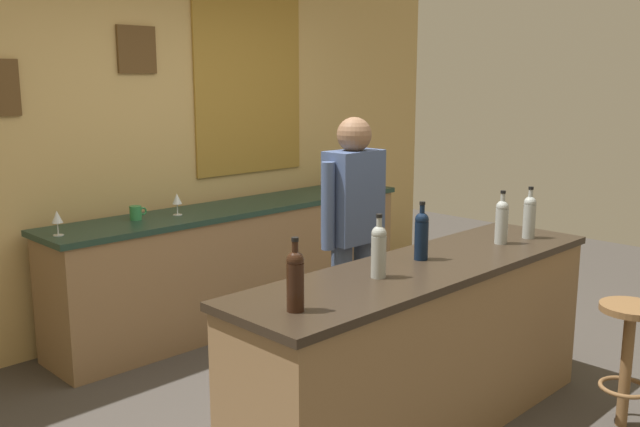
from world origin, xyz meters
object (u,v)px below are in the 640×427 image
at_px(wine_glass_b, 177,200).
at_px(coffee_mug, 136,213).
at_px(wine_bottle_a, 295,279).
at_px(wine_glass_c, 337,175).
at_px(bar_stool, 628,345).
at_px(wine_bottle_e, 529,215).
at_px(wine_bottle_b, 379,249).
at_px(wine_bottle_c, 422,234).
at_px(wine_glass_a, 57,218).
at_px(bartender, 353,229).
at_px(wine_bottle_d, 502,220).

height_order(wine_glass_b, coffee_mug, wine_glass_b).
distance_m(wine_bottle_a, wine_glass_c, 3.32).
bearing_deg(bar_stool, wine_bottle_e, 83.30).
relative_size(wine_bottle_a, wine_bottle_b, 1.00).
xyz_separation_m(wine_bottle_c, wine_glass_a, (-1.06, 1.95, -0.05)).
relative_size(bartender, wine_glass_a, 10.45).
xyz_separation_m(wine_bottle_d, wine_glass_c, (0.89, 2.16, -0.05)).
bearing_deg(bartender, wine_bottle_a, -146.37).
height_order(wine_glass_c, coffee_mug, wine_glass_c).
height_order(wine_glass_a, wine_glass_c, same).
bearing_deg(wine_glass_b, bartender, -72.27).
relative_size(wine_bottle_c, wine_bottle_d, 1.00).
bearing_deg(wine_bottle_d, bartender, 115.42).
relative_size(bar_stool, wine_bottle_b, 2.22).
distance_m(wine_glass_b, coffee_mug, 0.30).
height_order(wine_bottle_d, coffee_mug, wine_bottle_d).
distance_m(bartender, wine_bottle_b, 0.99).
relative_size(wine_bottle_e, wine_glass_c, 1.97).
height_order(wine_bottle_b, coffee_mug, wine_bottle_b).
relative_size(wine_bottle_b, coffee_mug, 2.45).
bearing_deg(wine_bottle_b, coffee_mug, 91.93).
xyz_separation_m(wine_bottle_a, wine_bottle_b, (0.60, 0.08, 0.00)).
bearing_deg(wine_bottle_a, wine_bottle_c, 7.62).
bearing_deg(wine_bottle_d, bar_stool, -76.67).
bearing_deg(bartender, wine_glass_c, 47.16).
distance_m(wine_bottle_e, wine_glass_a, 2.83).
bearing_deg(wine_bottle_e, wine_bottle_a, 179.70).
height_order(wine_bottle_d, wine_glass_a, wine_bottle_d).
bearing_deg(coffee_mug, bartender, -62.44).
relative_size(wine_bottle_d, coffee_mug, 2.45).
distance_m(bartender, wine_bottle_a, 1.49).
xyz_separation_m(wine_bottle_b, wine_glass_b, (0.22, 2.04, -0.05)).
bearing_deg(bar_stool, wine_bottle_b, 147.91).
xyz_separation_m(bartender, wine_glass_a, (-1.29, 1.26, 0.07)).
relative_size(bartender, wine_glass_b, 10.45).
distance_m(wine_bottle_a, wine_bottle_d, 1.61).
distance_m(wine_bottle_c, wine_glass_c, 2.54).
xyz_separation_m(bartender, coffee_mug, (-0.71, 1.35, 0.01)).
bearing_deg(wine_glass_b, wine_glass_c, 2.32).
bearing_deg(wine_bottle_e, wine_bottle_c, 170.31).
relative_size(wine_bottle_b, wine_bottle_e, 1.00).
height_order(wine_bottle_c, wine_bottle_e, same).
xyz_separation_m(bartender, wine_glass_c, (1.27, 1.36, 0.07)).
relative_size(bartender, wine_bottle_e, 5.29).
distance_m(bar_stool, wine_bottle_c, 1.26).
distance_m(wine_bottle_b, wine_bottle_e, 1.26).
distance_m(wine_bottle_d, wine_glass_c, 2.33).
bearing_deg(wine_glass_a, wine_bottle_a, -88.49).
distance_m(bartender, wine_glass_a, 1.81).
relative_size(wine_bottle_e, coffee_mug, 2.45).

